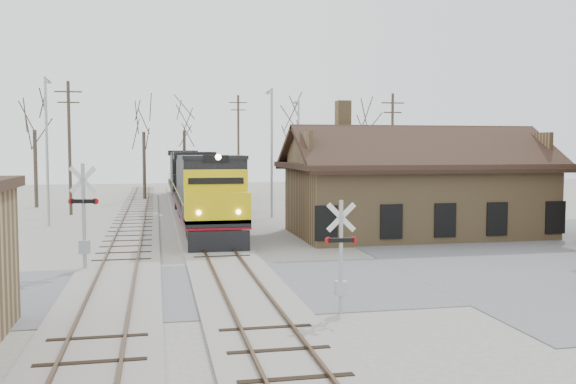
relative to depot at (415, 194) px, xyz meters
name	(u,v)px	position (x,y,z in m)	size (l,w,h in m)	color
ground	(238,286)	(-11.99, -12.00, -2.41)	(140.00, 140.00, 0.00)	#A7A297
road	(238,286)	(-11.99, -12.00, -2.39)	(60.00, 9.00, 0.03)	#59595E
track_main	(207,232)	(-11.99, 3.00, -2.34)	(3.40, 90.00, 0.24)	#A7A297
track_siding	(130,234)	(-16.49, 3.00, -2.34)	(3.40, 90.00, 0.24)	#A7A297
depot	(415,194)	(0.00, 0.00, 0.00)	(15.20, 9.31, 7.90)	olive
locomotive_lead	(203,189)	(-11.99, 5.41, 0.10)	(3.21, 21.49, 4.77)	black
locomotive_trailing	(187,175)	(-11.99, 27.17, 0.10)	(3.21, 21.49, 4.52)	black
crossbuck_near	(341,259)	(-9.36, -16.47, -0.72)	(1.01, 0.26, 3.52)	#A5A8AD
crossbuck_far	(84,221)	(-17.88, -7.70, -0.33)	(1.26, 0.38, 4.48)	#A5A8AD
streetlight_a	(47,143)	(-21.86, 8.91, 2.99)	(0.25, 2.04, 9.70)	#A5A8AD
streetlight_b	(271,146)	(-6.63, 10.87, 2.84)	(0.25, 2.04, 9.41)	#A5A8AD
streetlight_c	(298,146)	(-2.35, 21.08, 2.83)	(0.25, 2.04, 9.40)	#A5A8AD
utility_pole_a	(69,145)	(-21.31, 15.62, 2.88)	(2.00, 0.24, 10.12)	#382D23
utility_pole_b	(238,143)	(-6.06, 34.40, 3.22)	(2.00, 0.24, 10.79)	#382D23
utility_pole_c	(392,148)	(4.77, 16.29, 2.66)	(2.00, 0.24, 9.68)	#382D23
tree_a	(34,117)	(-24.99, 22.63, 5.30)	(4.42, 4.42, 10.82)	#382D23
tree_b	(144,121)	(-16.03, 28.72, 5.31)	(4.43, 4.43, 10.84)	#382D23
tree_c	(184,120)	(-11.88, 34.99, 5.68)	(4.63, 4.63, 11.35)	#382D23
tree_d	(293,118)	(-0.65, 31.49, 5.80)	(4.70, 4.70, 11.52)	#382D23
tree_e	(371,128)	(5.96, 25.41, 4.67)	(4.06, 4.06, 9.94)	#382D23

